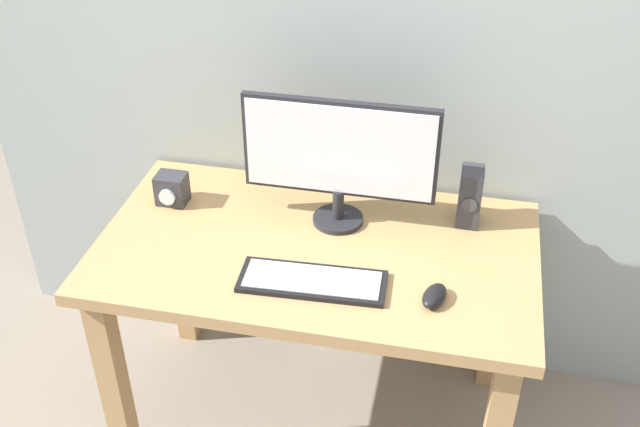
{
  "coord_description": "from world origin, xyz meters",
  "views": [
    {
      "loc": [
        0.4,
        -1.81,
        2.16
      ],
      "look_at": [
        0.01,
        0.0,
        0.89
      ],
      "focal_mm": 42.46,
      "sensor_mm": 36.0,
      "label": 1
    }
  ],
  "objects_px": {
    "desk": "(316,276)",
    "mouse": "(434,296)",
    "monitor": "(339,155)",
    "speaker_right": "(470,196)",
    "audio_controller": "(172,189)",
    "keyboard_primary": "(312,281)"
  },
  "relations": [
    {
      "from": "keyboard_primary",
      "to": "desk",
      "type": "bearing_deg",
      "value": 99.0
    },
    {
      "from": "mouse",
      "to": "speaker_right",
      "type": "height_order",
      "value": "speaker_right"
    },
    {
      "from": "mouse",
      "to": "keyboard_primary",
      "type": "bearing_deg",
      "value": -164.41
    },
    {
      "from": "desk",
      "to": "keyboard_primary",
      "type": "relative_size",
      "value": 3.13
    },
    {
      "from": "speaker_right",
      "to": "audio_controller",
      "type": "bearing_deg",
      "value": -174.69
    },
    {
      "from": "monitor",
      "to": "audio_controller",
      "type": "bearing_deg",
      "value": -178.55
    },
    {
      "from": "monitor",
      "to": "audio_controller",
      "type": "relative_size",
      "value": 5.81
    },
    {
      "from": "mouse",
      "to": "speaker_right",
      "type": "xyz_separation_m",
      "value": [
        0.07,
        0.41,
        0.08
      ]
    },
    {
      "from": "monitor",
      "to": "keyboard_primary",
      "type": "xyz_separation_m",
      "value": [
        -0.01,
        -0.33,
        -0.23
      ]
    },
    {
      "from": "desk",
      "to": "mouse",
      "type": "xyz_separation_m",
      "value": [
        0.38,
        -0.18,
        0.14
      ]
    },
    {
      "from": "monitor",
      "to": "speaker_right",
      "type": "relative_size",
      "value": 3.13
    },
    {
      "from": "desk",
      "to": "monitor",
      "type": "height_order",
      "value": "monitor"
    },
    {
      "from": "monitor",
      "to": "keyboard_primary",
      "type": "height_order",
      "value": "monitor"
    },
    {
      "from": "keyboard_primary",
      "to": "monitor",
      "type": "bearing_deg",
      "value": 87.88
    },
    {
      "from": "keyboard_primary",
      "to": "audio_controller",
      "type": "distance_m",
      "value": 0.63
    },
    {
      "from": "monitor",
      "to": "audio_controller",
      "type": "xyz_separation_m",
      "value": [
        -0.56,
        -0.01,
        -0.19
      ]
    },
    {
      "from": "mouse",
      "to": "speaker_right",
      "type": "relative_size",
      "value": 0.57
    },
    {
      "from": "desk",
      "to": "mouse",
      "type": "distance_m",
      "value": 0.44
    },
    {
      "from": "desk",
      "to": "audio_controller",
      "type": "distance_m",
      "value": 0.56
    },
    {
      "from": "mouse",
      "to": "audio_controller",
      "type": "height_order",
      "value": "audio_controller"
    },
    {
      "from": "desk",
      "to": "mouse",
      "type": "bearing_deg",
      "value": -26.17
    },
    {
      "from": "keyboard_primary",
      "to": "audio_controller",
      "type": "height_order",
      "value": "audio_controller"
    }
  ]
}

